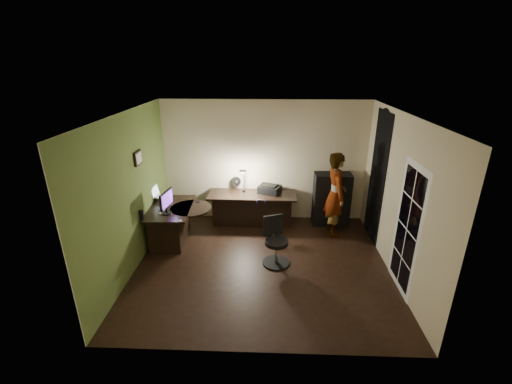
{
  "coord_description": "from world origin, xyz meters",
  "views": [
    {
      "loc": [
        0.1,
        -5.3,
        3.51
      ],
      "look_at": [
        -0.15,
        1.05,
        1.0
      ],
      "focal_mm": 24.0,
      "sensor_mm": 36.0,
      "label": 1
    }
  ],
  "objects_px": {
    "desk_right": "(252,209)",
    "office_chair": "(277,242)",
    "cabinet": "(331,199)",
    "desk_left": "(172,224)",
    "person": "(335,195)",
    "monitor": "(166,205)"
  },
  "relations": [
    {
      "from": "monitor",
      "to": "office_chair",
      "type": "bearing_deg",
      "value": -3.83
    },
    {
      "from": "cabinet",
      "to": "person",
      "type": "xyz_separation_m",
      "value": [
        -0.02,
        -0.46,
        0.3
      ]
    },
    {
      "from": "office_chair",
      "to": "person",
      "type": "height_order",
      "value": "person"
    },
    {
      "from": "cabinet",
      "to": "person",
      "type": "bearing_deg",
      "value": -92.97
    },
    {
      "from": "desk_left",
      "to": "monitor",
      "type": "distance_m",
      "value": 0.61
    },
    {
      "from": "monitor",
      "to": "person",
      "type": "distance_m",
      "value": 3.38
    },
    {
      "from": "desk_right",
      "to": "cabinet",
      "type": "distance_m",
      "value": 1.77
    },
    {
      "from": "desk_left",
      "to": "monitor",
      "type": "xyz_separation_m",
      "value": [
        0.01,
        -0.28,
        0.54
      ]
    },
    {
      "from": "cabinet",
      "to": "office_chair",
      "type": "bearing_deg",
      "value": -127.03
    },
    {
      "from": "desk_right",
      "to": "monitor",
      "type": "height_order",
      "value": "monitor"
    },
    {
      "from": "desk_right",
      "to": "monitor",
      "type": "xyz_separation_m",
      "value": [
        -1.56,
        -1.13,
        0.56
      ]
    },
    {
      "from": "monitor",
      "to": "office_chair",
      "type": "height_order",
      "value": "monitor"
    },
    {
      "from": "monitor",
      "to": "office_chair",
      "type": "xyz_separation_m",
      "value": [
        2.08,
        -0.46,
        -0.48
      ]
    },
    {
      "from": "desk_right",
      "to": "office_chair",
      "type": "bearing_deg",
      "value": -71.32
    },
    {
      "from": "cabinet",
      "to": "monitor",
      "type": "bearing_deg",
      "value": -160.51
    },
    {
      "from": "desk_right",
      "to": "office_chair",
      "type": "height_order",
      "value": "office_chair"
    },
    {
      "from": "cabinet",
      "to": "office_chair",
      "type": "distance_m",
      "value": 2.09
    },
    {
      "from": "monitor",
      "to": "desk_left",
      "type": "bearing_deg",
      "value": 99.98
    },
    {
      "from": "desk_left",
      "to": "cabinet",
      "type": "xyz_separation_m",
      "value": [
        3.32,
        0.93,
        0.21
      ]
    },
    {
      "from": "desk_right",
      "to": "cabinet",
      "type": "relative_size",
      "value": 1.62
    },
    {
      "from": "monitor",
      "to": "person",
      "type": "relative_size",
      "value": 0.28
    },
    {
      "from": "desk_left",
      "to": "desk_right",
      "type": "height_order",
      "value": "desk_left"
    }
  ]
}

